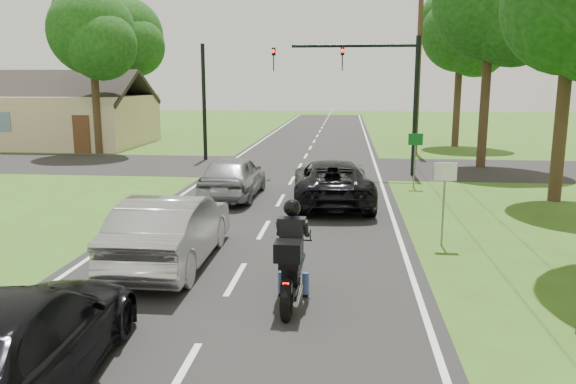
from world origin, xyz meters
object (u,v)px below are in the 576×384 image
Objects in this scene: dark_suv at (332,182)px; sign_white at (445,184)px; motorcycle_rider at (291,263)px; silver_suv at (233,176)px; dark_car_behind at (18,341)px; sign_green at (415,147)px; traffic_signal at (373,80)px; utility_pole_far at (418,64)px; silver_sedan at (171,230)px.

sign_white is (2.91, -4.65, 0.83)m from dark_suv.
sign_white is (3.41, 4.17, 0.81)m from motorcycle_rider.
sign_white is (6.43, -5.37, 0.82)m from silver_suv.
sign_white reaches higher than dark_car_behind.
sign_white is 1.00× the size of sign_green.
traffic_signal reaches higher than dark_suv.
silver_suv is at bearing 108.40° from motorcycle_rider.
sign_green is (0.20, 8.00, 0.00)m from sign_white.
motorcycle_rider is 0.51× the size of silver_suv.
dark_suv is (0.50, 8.82, -0.02)m from motorcycle_rider.
dark_suv is at bearing -107.07° from utility_pole_far.
motorcycle_rider is 8.83m from dark_suv.
silver_sedan is at bearing -161.26° from sign_white.
silver_suv is 16.36m from utility_pole_far.
utility_pole_far is at bearing -111.00° from silver_sedan.
dark_suv is 3.59m from silver_suv.
utility_pole_far is at bearing -111.75° from dark_suv.
utility_pole_far is 19.39m from sign_white.
dark_suv is 15.64m from utility_pole_far.
dark_suv is at bearing -103.68° from traffic_signal.
utility_pole_far is (4.91, 23.19, 4.30)m from motorcycle_rider.
traffic_signal is at bearing 97.05° from sign_white.
motorcycle_rider is 10.00m from silver_suv.
sign_green is at bearing -119.08° from dark_car_behind.
silver_suv is at bearing -120.16° from utility_pole_far.
traffic_signal is (1.55, 6.37, 3.37)m from dark_suv.
dark_car_behind is 17.05m from sign_green.
silver_sedan is 7.51m from silver_suv.
motorcycle_rider is 0.48× the size of silver_sedan.
sign_green is at bearing 88.57° from sign_white.
sign_green is at bearing -123.45° from silver_sedan.
silver_suv is 0.45× the size of utility_pole_far.
dark_car_behind is 0.50× the size of utility_pole_far.
silver_suv is 2.13× the size of sign_green.
silver_sedan is at bearing -110.64° from traffic_signal.
dark_car_behind is at bearing -113.81° from sign_green.
silver_sedan reaches higher than silver_suv.
traffic_signal is 3.00× the size of sign_white.
silver_sedan is 22.96m from utility_pole_far.
utility_pole_far reaches higher than sign_green.
sign_white is (6.32, 2.14, 0.78)m from silver_sedan.
sign_white is at bearing -161.98° from silver_sedan.
traffic_signal reaches higher than motorcycle_rider.
silver_suv is (-0.11, 7.51, -0.03)m from silver_sedan.
silver_sedan reaches higher than dark_suv.
dark_suv is 0.85× the size of traffic_signal.
motorcycle_rider is 0.23× the size of utility_pole_far.
motorcycle_rider reaches higher than dark_suv.
utility_pole_far reaches higher than sign_white.
utility_pole_far reaches higher than motorcycle_rider.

